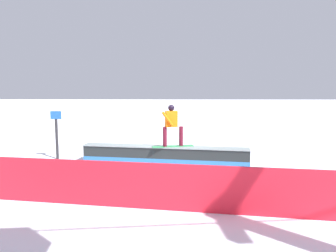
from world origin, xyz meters
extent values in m
plane|color=white|center=(0.00, 0.00, 0.00)|extent=(120.00, 120.00, 0.00)
cube|color=#212627|center=(0.00, 0.00, 0.30)|extent=(5.87, 1.29, 0.60)
cube|color=#2B6EB8|center=(0.00, 0.00, 0.15)|extent=(5.89, 1.30, 0.14)
cube|color=#8A9B9A|center=(0.00, 0.00, 0.62)|extent=(5.88, 1.35, 0.04)
cube|color=#2E8E4D|center=(-0.31, 0.04, 0.64)|extent=(1.49, 0.65, 0.01)
cylinder|color=maroon|center=(-0.03, 0.12, 0.99)|extent=(0.17, 0.17, 0.68)
cylinder|color=maroon|center=(-0.59, -0.03, 0.99)|extent=(0.17, 0.17, 0.68)
cube|color=orange|center=(-0.25, 0.06, 1.61)|extent=(0.45, 0.33, 0.55)
sphere|color=black|center=(-0.25, 0.06, 1.99)|extent=(0.22, 0.22, 0.22)
cylinder|color=orange|center=(-0.11, 0.27, 1.64)|extent=(0.40, 0.19, 0.50)
cylinder|color=orange|center=(-0.30, -0.12, 1.64)|extent=(0.33, 0.17, 0.53)
cube|color=red|center=(0.00, 4.18, 0.52)|extent=(10.57, 1.59, 1.05)
cylinder|color=#262628|center=(4.07, -0.69, 0.76)|extent=(0.10, 0.10, 1.52)
cube|color=blue|center=(4.07, -0.69, 1.67)|extent=(0.40, 0.04, 0.30)
camera|label=1|loc=(-0.36, 10.85, 2.69)|focal=33.50mm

